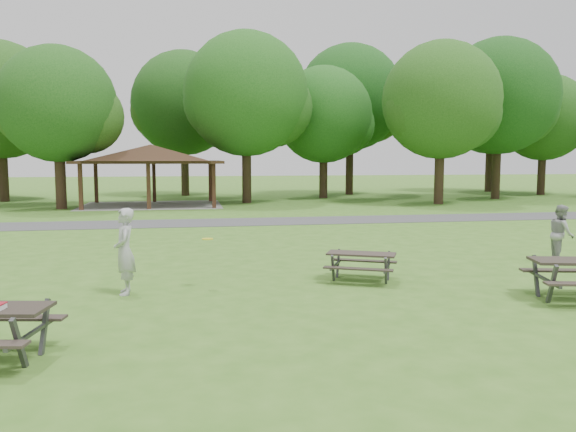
# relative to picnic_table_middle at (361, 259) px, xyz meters

# --- Properties ---
(ground) EXTENTS (160.00, 160.00, 0.00)m
(ground) POSITION_rel_picnic_table_middle_xyz_m (-2.28, -1.18, -0.52)
(ground) COLOR #3D6F1F
(ground) RESTS_ON ground
(asphalt_path) EXTENTS (120.00, 3.20, 0.02)m
(asphalt_path) POSITION_rel_picnic_table_middle_xyz_m (-2.28, 12.82, -0.51)
(asphalt_path) COLOR #434345
(asphalt_path) RESTS_ON ground
(pavilion) EXTENTS (8.60, 7.01, 3.76)m
(pavilion) POSITION_rel_picnic_table_middle_xyz_m (-6.28, 22.82, 2.55)
(pavilion) COLOR #382014
(pavilion) RESTS_ON ground
(tree_row_c) EXTENTS (8.19, 7.80, 10.67)m
(tree_row_c) POSITION_rel_picnic_table_middle_xyz_m (-16.19, 27.84, 6.02)
(tree_row_c) COLOR black
(tree_row_c) RESTS_ON ground
(tree_row_d) EXTENTS (6.93, 6.60, 9.27)m
(tree_row_d) POSITION_rel_picnic_table_middle_xyz_m (-11.20, 21.34, 5.25)
(tree_row_d) COLOR black
(tree_row_d) RESTS_ON ground
(tree_row_e) EXTENTS (8.40, 8.00, 11.02)m
(tree_row_e) POSITION_rel_picnic_table_middle_xyz_m (-0.18, 23.84, 6.27)
(tree_row_e) COLOR black
(tree_row_e) RESTS_ON ground
(tree_row_f) EXTENTS (7.35, 7.00, 9.55)m
(tree_row_f) POSITION_rel_picnic_table_middle_xyz_m (5.80, 27.34, 5.32)
(tree_row_f) COLOR black
(tree_row_f) RESTS_ON ground
(tree_row_g) EXTENTS (7.77, 7.40, 10.25)m
(tree_row_g) POSITION_rel_picnic_table_middle_xyz_m (11.81, 20.84, 5.81)
(tree_row_g) COLOR black
(tree_row_g) RESTS_ON ground
(tree_row_h) EXTENTS (8.61, 8.20, 11.37)m
(tree_row_h) POSITION_rel_picnic_table_middle_xyz_m (17.82, 24.34, 6.51)
(tree_row_h) COLOR black
(tree_row_h) RESTS_ON ground
(tree_row_i) EXTENTS (7.14, 6.80, 9.52)m
(tree_row_i) POSITION_rel_picnic_table_middle_xyz_m (23.80, 27.84, 5.39)
(tree_row_i) COLOR black
(tree_row_i) RESTS_ON ground
(tree_deep_b) EXTENTS (8.40, 8.00, 11.13)m
(tree_deep_b) POSITION_rel_picnic_table_middle_xyz_m (-4.18, 31.84, 6.37)
(tree_deep_b) COLOR #2E2114
(tree_deep_b) RESTS_ON ground
(tree_deep_c) EXTENTS (8.82, 8.40, 11.90)m
(tree_deep_c) POSITION_rel_picnic_table_middle_xyz_m (8.82, 30.84, 6.93)
(tree_deep_c) COLOR black
(tree_deep_c) RESTS_ON ground
(tree_deep_d) EXTENTS (8.40, 8.00, 11.27)m
(tree_deep_d) POSITION_rel_picnic_table_middle_xyz_m (21.82, 32.34, 6.51)
(tree_deep_d) COLOR black
(tree_deep_d) RESTS_ON ground
(picnic_table_middle) EXTENTS (2.01, 1.86, 0.70)m
(picnic_table_middle) POSITION_rel_picnic_table_middle_xyz_m (0.00, 0.00, 0.00)
(picnic_table_middle) COLOR #302823
(picnic_table_middle) RESTS_ON ground
(frisbee_in_flight) EXTENTS (0.31, 0.31, 0.02)m
(frisbee_in_flight) POSITION_rel_picnic_table_middle_xyz_m (-3.65, -0.13, 0.61)
(frisbee_in_flight) COLOR yellow
(frisbee_in_flight) RESTS_ON ground
(frisbee_thrower) EXTENTS (0.52, 0.73, 1.87)m
(frisbee_thrower) POSITION_rel_picnic_table_middle_xyz_m (-5.43, -0.39, 0.42)
(frisbee_thrower) COLOR #ACACAF
(frisbee_thrower) RESTS_ON ground
(frisbee_catcher) EXTENTS (0.84, 0.95, 1.64)m
(frisbee_catcher) POSITION_rel_picnic_table_middle_xyz_m (6.27, 1.32, 0.30)
(frisbee_catcher) COLOR #949396
(frisbee_catcher) RESTS_ON ground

